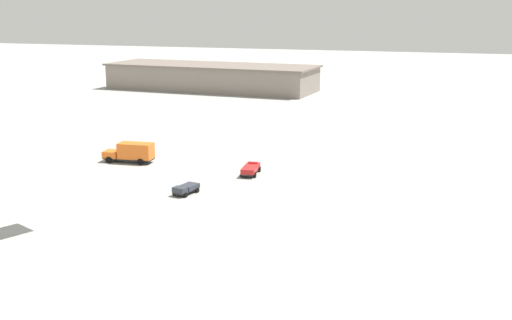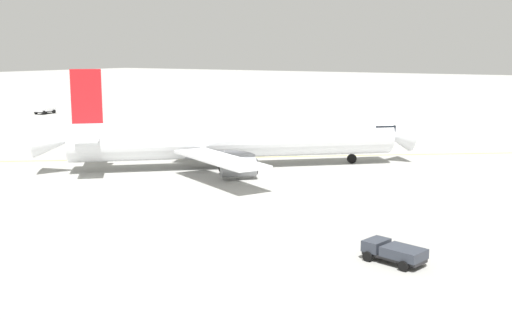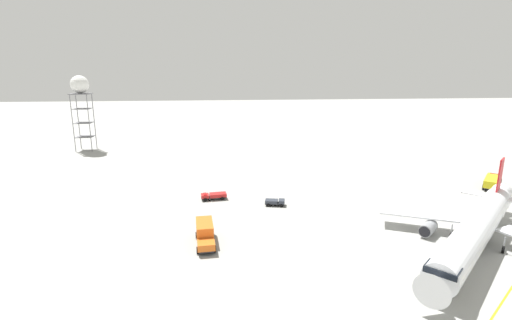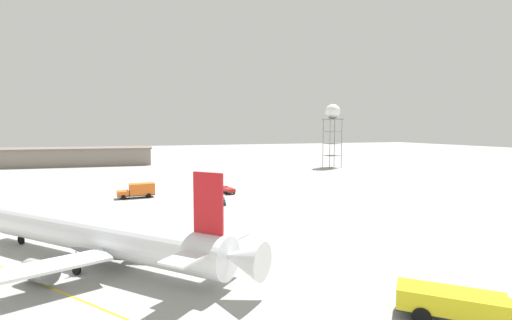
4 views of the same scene
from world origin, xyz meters
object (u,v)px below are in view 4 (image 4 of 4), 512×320
(ops_pickup_truck, at_px, (228,190))
(radar_tower, at_px, (333,115))
(airliner_main, at_px, (95,236))
(baggage_truck_truck, at_px, (220,201))
(fire_tender_truck, at_px, (466,306))
(catering_truck_truck, at_px, (139,190))

(ops_pickup_truck, relative_size, radar_tower, 0.22)
(airliner_main, height_order, baggage_truck_truck, airliner_main)
(airliner_main, bearing_deg, baggage_truck_truck, -81.37)
(baggage_truck_truck, bearing_deg, airliner_main, -26.03)
(baggage_truck_truck, relative_size, fire_tender_truck, 0.43)
(airliner_main, height_order, radar_tower, radar_tower)
(airliner_main, bearing_deg, radar_tower, -87.20)
(fire_tender_truck, relative_size, radar_tower, 0.39)
(baggage_truck_truck, bearing_deg, catering_truck_truck, -118.83)
(baggage_truck_truck, bearing_deg, fire_tender_truck, 19.73)
(baggage_truck_truck, relative_size, radar_tower, 0.17)
(airliner_main, bearing_deg, ops_pickup_truck, -76.73)
(fire_tender_truck, bearing_deg, baggage_truck_truck, 139.93)
(airliner_main, xyz_separation_m, fire_tender_truck, (-24.45, -27.63, -1.53))
(fire_tender_truck, height_order, radar_tower, radar_tower)
(fire_tender_truck, distance_m, ops_pickup_truck, 63.11)
(fire_tender_truck, relative_size, catering_truck_truck, 1.20)
(airliner_main, bearing_deg, catering_truck_truck, -51.65)
(ops_pickup_truck, relative_size, catering_truck_truck, 0.67)
(catering_truck_truck, bearing_deg, baggage_truck_truck, 134.09)
(radar_tower, bearing_deg, fire_tender_truck, 153.58)
(airliner_main, distance_m, catering_truck_truck, 40.43)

